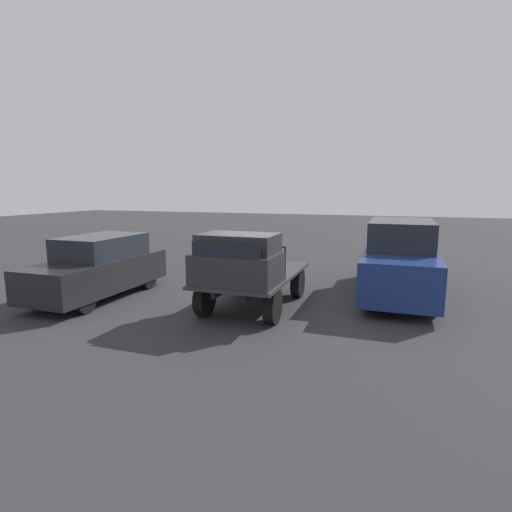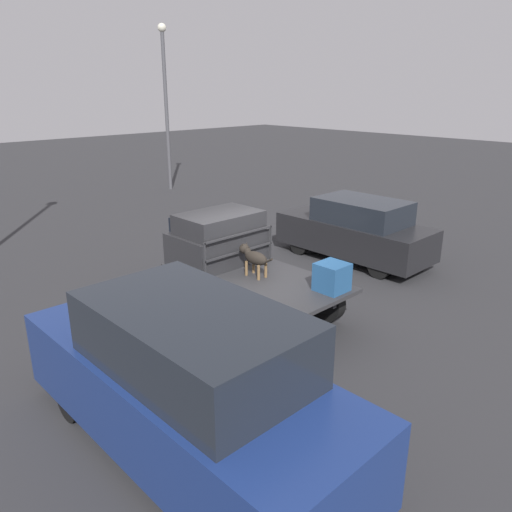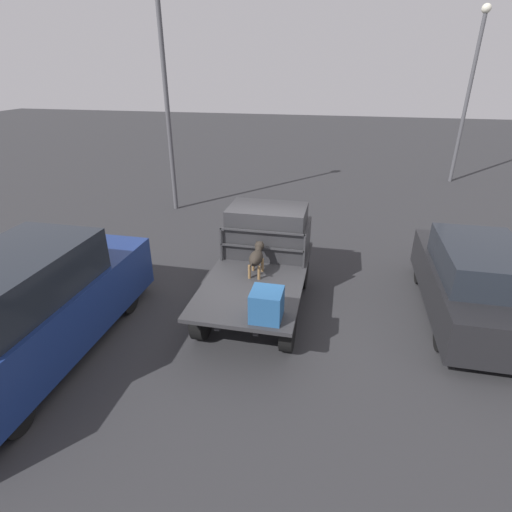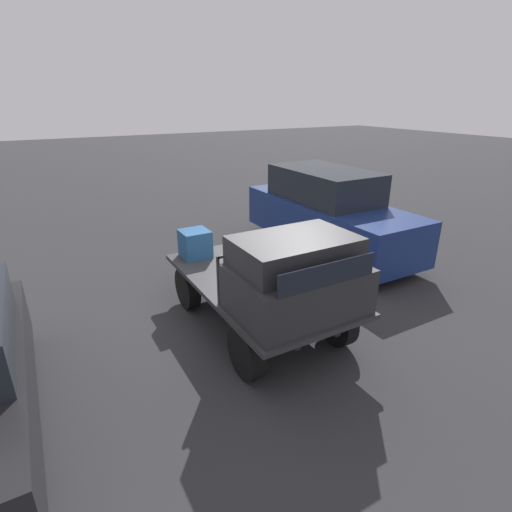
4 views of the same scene
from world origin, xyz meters
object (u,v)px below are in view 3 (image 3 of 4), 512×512
(light_pole_near, at_px, (163,62))
(flatbed_truck, at_px, (257,284))
(parked_sedan, at_px, (472,282))
(parked_pickup_far, at_px, (32,309))
(dog, at_px, (257,256))
(cargo_crate, at_px, (267,305))

(light_pole_near, bearing_deg, flatbed_truck, -144.07)
(parked_sedan, relative_size, parked_pickup_far, 0.81)
(dog, bearing_deg, light_pole_near, 25.31)
(cargo_crate, bearing_deg, parked_pickup_far, 101.60)
(flatbed_truck, xyz_separation_m, parked_sedan, (0.64, -4.43, 0.23))
(dog, relative_size, parked_pickup_far, 0.18)
(cargo_crate, bearing_deg, parked_sedan, -60.47)
(flatbed_truck, distance_m, parked_pickup_far, 4.31)
(cargo_crate, relative_size, parked_sedan, 0.13)
(parked_pickup_far, relative_size, light_pole_near, 0.65)
(parked_sedan, relative_size, light_pole_near, 0.53)
(dog, distance_m, cargo_crate, 1.71)
(flatbed_truck, bearing_deg, parked_pickup_far, 124.26)
(dog, distance_m, parked_sedan, 4.51)
(flatbed_truck, relative_size, light_pole_near, 0.48)
(parked_sedan, distance_m, parked_pickup_far, 8.55)
(flatbed_truck, height_order, parked_sedan, parked_sedan)
(parked_sedan, bearing_deg, parked_pickup_far, 106.98)
(flatbed_truck, bearing_deg, dog, 23.20)
(parked_pickup_far, xyz_separation_m, light_pole_near, (8.61, 0.94, 4.00))
(light_pole_near, bearing_deg, dog, -144.00)
(cargo_crate, xyz_separation_m, parked_sedan, (2.22, -3.92, -0.29))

